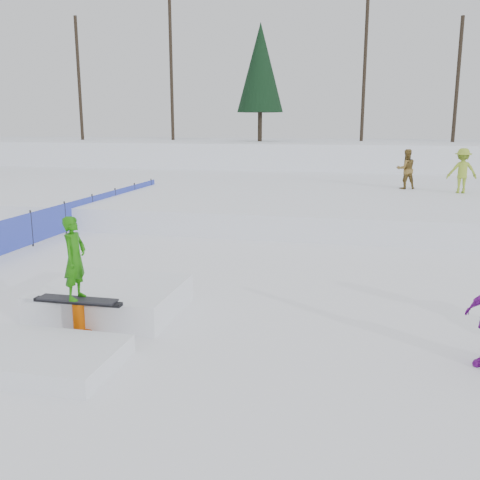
% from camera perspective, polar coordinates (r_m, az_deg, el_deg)
% --- Properties ---
extents(ground, '(120.00, 120.00, 0.00)m').
position_cam_1_polar(ground, '(10.37, -5.17, -8.13)').
color(ground, white).
extents(snow_berm, '(60.00, 14.00, 2.40)m').
position_cam_1_polar(snow_berm, '(39.43, 8.31, 8.66)').
color(snow_berm, white).
rests_on(snow_berm, ground).
extents(snow_midrise, '(50.00, 18.00, 0.80)m').
position_cam_1_polar(snow_midrise, '(25.62, 5.78, 5.03)').
color(snow_midrise, white).
rests_on(snow_midrise, ground).
extents(safety_fence, '(0.05, 16.00, 1.10)m').
position_cam_1_polar(safety_fence, '(18.73, -18.13, 2.28)').
color(safety_fence, '#2D3DB0').
rests_on(safety_fence, ground).
extents(treeline, '(40.24, 4.22, 10.50)m').
position_cam_1_polar(treeline, '(37.84, 18.22, 17.53)').
color(treeline, black).
rests_on(treeline, snow_berm).
extents(walker_olive, '(0.99, 0.87, 1.73)m').
position_cam_1_polar(walker_olive, '(24.71, 17.29, 7.23)').
color(walker_olive, brown).
rests_on(walker_olive, snow_midrise).
extents(walker_ygreen, '(1.23, 0.76, 1.84)m').
position_cam_1_polar(walker_ygreen, '(23.96, 22.61, 6.83)').
color(walker_ygreen, '#8BA82B').
rests_on(walker_ygreen, snow_midrise).
extents(jib_rail_feature, '(2.60, 4.40, 2.11)m').
position_cam_1_polar(jib_rail_feature, '(10.19, -15.22, -7.08)').
color(jib_rail_feature, white).
rests_on(jib_rail_feature, ground).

